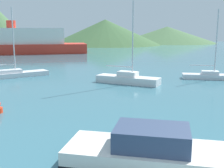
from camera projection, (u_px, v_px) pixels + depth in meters
motorboat_near at (196, 158)px, 10.00m from camera, size 9.08×4.97×2.23m
sailboat_inner at (210, 75)px, 28.87m from camera, size 5.71×2.97×7.00m
sailboat_middle at (10, 74)px, 29.90m from camera, size 7.98×5.39×7.37m
sailboat_outer at (128, 78)px, 26.44m from camera, size 5.95×4.64×10.29m
ferry_distant at (12, 42)px, 60.89m from camera, size 32.26×10.43×7.07m
hill_central at (105, 32)px, 99.59m from camera, size 39.32×39.32×8.83m
hill_east at (167, 35)px, 115.05m from camera, size 39.80×39.80×6.58m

